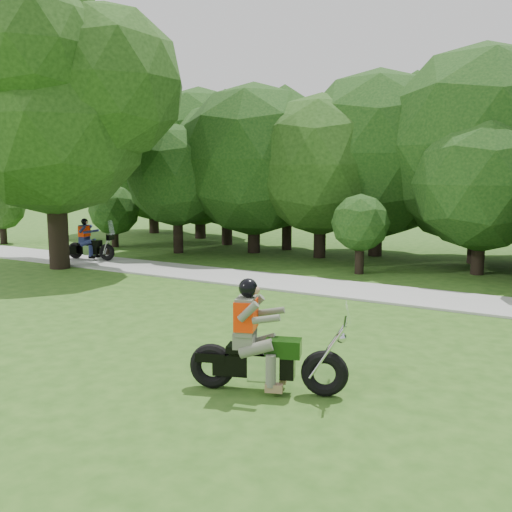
% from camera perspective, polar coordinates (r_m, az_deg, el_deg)
% --- Properties ---
extents(ground, '(100.00, 100.00, 0.00)m').
position_cam_1_polar(ground, '(9.30, -6.37, -12.68)').
color(ground, '#285117').
rests_on(ground, ground).
extents(walkway, '(60.00, 2.20, 0.06)m').
position_cam_1_polar(walkway, '(16.16, 10.77, -3.49)').
color(walkway, '#9B9B96').
rests_on(walkway, ground).
extents(tree_line, '(40.19, 11.68, 7.96)m').
position_cam_1_polar(tree_line, '(22.12, 18.28, 9.11)').
color(tree_line, black).
rests_on(tree_line, ground).
extents(big_tree_west, '(8.64, 6.56, 9.96)m').
position_cam_1_polar(big_tree_west, '(21.05, -19.11, 14.63)').
color(big_tree_west, black).
rests_on(big_tree_west, ground).
extents(chopper_motorcycle, '(2.41, 1.20, 1.76)m').
position_cam_1_polar(chopper_motorcycle, '(8.77, 0.36, -9.44)').
color(chopper_motorcycle, black).
rests_on(chopper_motorcycle, ground).
extents(touring_motorcycle, '(2.02, 0.85, 1.55)m').
position_cam_1_polar(touring_motorcycle, '(22.17, -16.47, 1.10)').
color(touring_motorcycle, black).
rests_on(touring_motorcycle, walkway).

